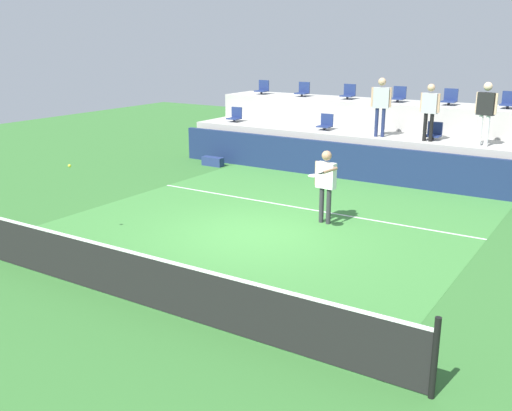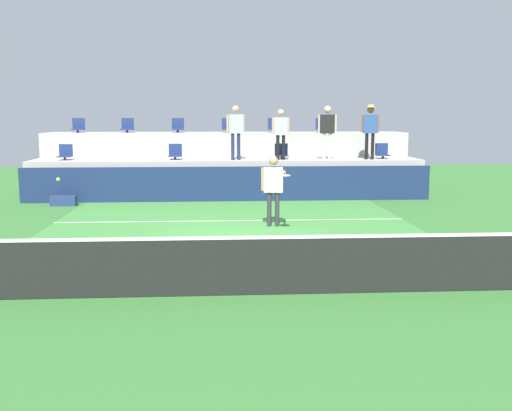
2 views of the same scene
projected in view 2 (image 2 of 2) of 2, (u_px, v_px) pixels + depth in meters
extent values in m
plane|color=#336B2D|center=(233.00, 240.00, 12.74)|extent=(40.00, 40.00, 0.00)
cube|color=#3D7F38|center=(232.00, 231.00, 13.73)|extent=(9.00, 10.00, 0.01)
cube|color=white|center=(231.00, 221.00, 15.11)|extent=(9.00, 0.06, 0.00)
cube|color=black|center=(240.00, 266.00, 8.73)|extent=(10.40, 0.01, 0.87)
cube|color=white|center=(240.00, 238.00, 8.66)|extent=(10.40, 0.02, 0.05)
cube|color=navy|center=(229.00, 184.00, 18.58)|extent=(13.00, 0.16, 1.10)
cube|color=#ADAAA3|center=(228.00, 177.00, 19.85)|extent=(13.00, 1.80, 1.25)
cube|color=#ADAAA3|center=(227.00, 161.00, 21.56)|extent=(13.00, 1.80, 2.10)
cylinder|color=#2D2D33|center=(65.00, 159.00, 19.27)|extent=(0.08, 0.08, 0.10)
cube|color=navy|center=(65.00, 157.00, 19.25)|extent=(0.44, 0.40, 0.04)
cube|color=navy|center=(66.00, 150.00, 19.40)|extent=(0.44, 0.04, 0.38)
cylinder|color=#2D2D33|center=(175.00, 158.00, 19.49)|extent=(0.08, 0.08, 0.10)
cube|color=navy|center=(175.00, 156.00, 19.48)|extent=(0.44, 0.40, 0.04)
cube|color=navy|center=(175.00, 149.00, 19.63)|extent=(0.44, 0.04, 0.38)
cylinder|color=#2D2D33|center=(282.00, 158.00, 19.72)|extent=(0.08, 0.08, 0.10)
cube|color=navy|center=(282.00, 156.00, 19.71)|extent=(0.44, 0.40, 0.04)
cube|color=navy|center=(281.00, 149.00, 19.85)|extent=(0.44, 0.04, 0.38)
cylinder|color=#2D2D33|center=(383.00, 157.00, 19.93)|extent=(0.08, 0.08, 0.10)
cube|color=navy|center=(383.00, 155.00, 19.92)|extent=(0.44, 0.40, 0.04)
cube|color=navy|center=(382.00, 149.00, 20.07)|extent=(0.44, 0.04, 0.38)
cylinder|color=#2D2D33|center=(78.00, 131.00, 20.92)|extent=(0.08, 0.08, 0.10)
cube|color=navy|center=(78.00, 129.00, 20.90)|extent=(0.44, 0.40, 0.04)
cube|color=navy|center=(79.00, 123.00, 21.05)|extent=(0.44, 0.04, 0.38)
cylinder|color=#2D2D33|center=(127.00, 131.00, 21.03)|extent=(0.08, 0.08, 0.10)
cube|color=navy|center=(127.00, 129.00, 21.01)|extent=(0.44, 0.40, 0.04)
cube|color=navy|center=(128.00, 123.00, 21.16)|extent=(0.44, 0.04, 0.38)
cylinder|color=#2D2D33|center=(178.00, 131.00, 21.14)|extent=(0.08, 0.08, 0.10)
cube|color=navy|center=(178.00, 129.00, 21.13)|extent=(0.44, 0.40, 0.04)
cube|color=navy|center=(178.00, 123.00, 21.27)|extent=(0.44, 0.04, 0.38)
cylinder|color=#2D2D33|center=(228.00, 131.00, 21.25)|extent=(0.08, 0.08, 0.10)
cube|color=navy|center=(228.00, 129.00, 21.24)|extent=(0.44, 0.40, 0.04)
cube|color=navy|center=(228.00, 123.00, 21.39)|extent=(0.44, 0.04, 0.38)
cylinder|color=#2D2D33|center=(274.00, 131.00, 21.36)|extent=(0.08, 0.08, 0.10)
cube|color=navy|center=(274.00, 129.00, 21.35)|extent=(0.44, 0.40, 0.04)
cube|color=navy|center=(274.00, 123.00, 21.49)|extent=(0.44, 0.04, 0.38)
cylinder|color=#2D2D33|center=(322.00, 131.00, 21.47)|extent=(0.08, 0.08, 0.10)
cube|color=navy|center=(322.00, 129.00, 21.46)|extent=(0.44, 0.40, 0.04)
cube|color=navy|center=(322.00, 123.00, 21.61)|extent=(0.44, 0.04, 0.38)
cylinder|color=#2D2D33|center=(371.00, 131.00, 21.58)|extent=(0.08, 0.08, 0.10)
cube|color=navy|center=(371.00, 129.00, 21.57)|extent=(0.44, 0.40, 0.04)
cube|color=navy|center=(370.00, 123.00, 21.72)|extent=(0.44, 0.04, 0.38)
cylinder|color=#2D2D33|center=(269.00, 209.00, 14.33)|extent=(0.12, 0.12, 0.85)
cylinder|color=#2D2D33|center=(277.00, 209.00, 14.32)|extent=(0.12, 0.12, 0.85)
cube|color=white|center=(273.00, 180.00, 14.22)|extent=(0.47, 0.22, 0.60)
sphere|color=#A87A5B|center=(273.00, 161.00, 14.15)|extent=(0.25, 0.25, 0.23)
cylinder|color=#A87A5B|center=(262.00, 179.00, 14.22)|extent=(0.08, 0.08, 0.57)
cylinder|color=#A87A5B|center=(284.00, 173.00, 13.91)|extent=(0.12, 0.54, 0.07)
cylinder|color=black|center=(285.00, 174.00, 13.55)|extent=(0.06, 0.26, 0.04)
ellipsoid|color=silver|center=(285.00, 175.00, 13.27)|extent=(0.29, 0.34, 0.03)
cylinder|color=navy|center=(233.00, 147.00, 19.24)|extent=(0.13, 0.13, 0.88)
cylinder|color=navy|center=(239.00, 147.00, 19.29)|extent=(0.13, 0.13, 0.88)
cube|color=#B2B2B7|center=(236.00, 124.00, 19.15)|extent=(0.50, 0.28, 0.62)
sphere|color=tan|center=(235.00, 109.00, 19.08)|extent=(0.28, 0.28, 0.24)
cylinder|color=tan|center=(228.00, 123.00, 19.07)|extent=(0.08, 0.08, 0.58)
cylinder|color=tan|center=(244.00, 123.00, 19.23)|extent=(0.08, 0.08, 0.58)
cylinder|color=black|center=(278.00, 147.00, 19.36)|extent=(0.12, 0.12, 0.82)
cylinder|color=black|center=(283.00, 147.00, 19.36)|extent=(0.12, 0.12, 0.82)
cube|color=#B2B2B7|center=(281.00, 126.00, 19.26)|extent=(0.45, 0.21, 0.58)
sphere|color=tan|center=(281.00, 113.00, 19.19)|extent=(0.23, 0.23, 0.22)
cylinder|color=tan|center=(273.00, 126.00, 19.25)|extent=(0.07, 0.07, 0.55)
cylinder|color=tan|center=(289.00, 126.00, 19.26)|extent=(0.07, 0.07, 0.55)
cylinder|color=white|center=(324.00, 146.00, 19.47)|extent=(0.13, 0.13, 0.87)
cylinder|color=white|center=(330.00, 147.00, 19.44)|extent=(0.13, 0.13, 0.87)
cube|color=black|center=(327.00, 124.00, 19.34)|extent=(0.50, 0.27, 0.62)
sphere|color=beige|center=(328.00, 109.00, 19.27)|extent=(0.28, 0.28, 0.24)
cylinder|color=beige|center=(319.00, 123.00, 19.38)|extent=(0.08, 0.08, 0.58)
cylinder|color=beige|center=(336.00, 123.00, 19.30)|extent=(0.08, 0.08, 0.58)
cylinder|color=black|center=(367.00, 146.00, 19.56)|extent=(0.13, 0.13, 0.87)
cylinder|color=black|center=(373.00, 146.00, 19.53)|extent=(0.13, 0.13, 0.87)
cube|color=#2D4C8C|center=(370.00, 124.00, 19.44)|extent=(0.50, 0.27, 0.61)
sphere|color=#846047|center=(371.00, 110.00, 19.36)|extent=(0.28, 0.28, 0.23)
cylinder|color=#846047|center=(362.00, 124.00, 19.47)|extent=(0.08, 0.08, 0.58)
cylinder|color=#846047|center=(379.00, 124.00, 19.40)|extent=(0.08, 0.08, 0.58)
cylinder|color=tan|center=(371.00, 107.00, 19.35)|extent=(0.50, 0.50, 0.01)
cylinder|color=tan|center=(371.00, 106.00, 19.34)|extent=(0.29, 0.29, 0.09)
sphere|color=#CCE033|center=(58.00, 179.00, 10.07)|extent=(0.07, 0.07, 0.07)
cube|color=navy|center=(63.00, 201.00, 17.68)|extent=(0.76, 0.28, 0.30)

